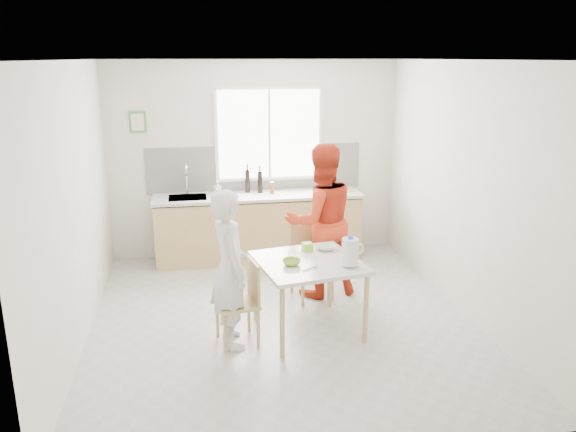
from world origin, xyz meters
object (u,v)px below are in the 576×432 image
person_red (321,221)px  wine_bottle_b (260,182)px  dining_table (308,268)px  chair_left (243,298)px  person_white (230,269)px  bowl_white (326,247)px  milk_jug (351,251)px  chair_far (310,254)px  wine_bottle_a (247,181)px  bowl_green (292,262)px

person_red → wine_bottle_b: 1.54m
dining_table → chair_left: size_ratio=1.37×
person_white → person_red: person_red is taller
bowl_white → milk_jug: 0.55m
chair_far → wine_bottle_b: size_ratio=3.07×
chair_far → milk_jug: size_ratio=3.20×
chair_left → wine_bottle_a: size_ratio=2.60×
dining_table → wine_bottle_a: (-0.36, 2.39, 0.40)m
chair_left → bowl_green: 0.59m
bowl_green → bowl_white: bearing=40.9°
milk_jug → person_white: bearing=166.1°
bowl_white → chair_left: bearing=-155.8°
wine_bottle_a → wine_bottle_b: bearing=-16.4°
chair_left → chair_far: size_ratio=0.90×
wine_bottle_a → person_white: bearing=-99.9°
bowl_green → wine_bottle_b: size_ratio=0.60×
dining_table → person_red: bearing=69.7°
chair_far → bowl_white: 0.64m
chair_left → dining_table: bearing=90.0°
person_white → wine_bottle_b: size_ratio=5.20×
dining_table → wine_bottle_b: size_ratio=3.80×
wine_bottle_b → chair_far: bearing=-75.1°
person_white → wine_bottle_a: 2.58m
chair_left → milk_jug: size_ratio=2.89×
wine_bottle_a → person_red: bearing=-65.2°
wine_bottle_b → milk_jug: bearing=-77.7°
chair_far → person_white: size_ratio=0.59×
dining_table → bowl_green: size_ratio=6.37×
bowl_green → milk_jug: size_ratio=0.62×
bowl_white → wine_bottle_a: wine_bottle_a is taller
person_red → bowl_white: size_ratio=8.59×
chair_left → wine_bottle_b: wine_bottle_b is taller
wine_bottle_a → bowl_green: bearing=-86.1°
person_white → wine_bottle_b: bearing=-23.7°
bowl_white → person_red: bearing=82.4°
dining_table → person_white: bearing=-170.0°
chair_left → bowl_white: (0.93, 0.42, 0.33)m
chair_far → wine_bottle_a: wine_bottle_a is taller
person_white → bowl_green: (0.61, 0.06, 0.01)m
chair_left → person_white: bearing=-90.0°
dining_table → person_red: size_ratio=0.64×
person_white → milk_jug: 1.17m
bowl_green → person_red: bearing=62.1°
chair_left → wine_bottle_a: (0.32, 2.51, 0.62)m
person_white → bowl_green: person_white is taller
bowl_green → wine_bottle_a: wine_bottle_a is taller
chair_far → person_red: bearing=3.7°
person_white → bowl_white: person_white is taller
dining_table → bowl_white: bearing=49.8°
chair_far → bowl_green: size_ratio=5.15×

